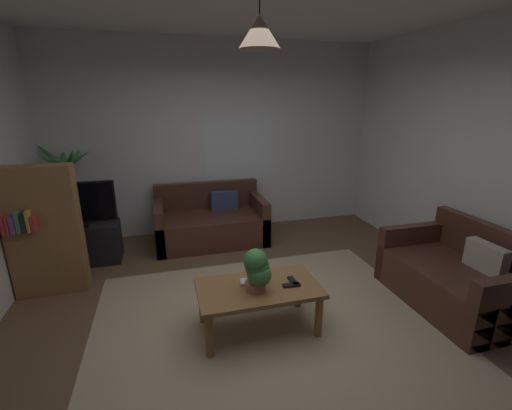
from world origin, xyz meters
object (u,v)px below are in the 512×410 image
Objects in this scene: coffee_table at (259,293)px; bookshelf_corner at (44,231)px; potted_palm_corner at (71,199)px; remote_on_table_0 at (293,281)px; tv at (76,204)px; remote_on_table_1 at (291,285)px; couch_under_window at (211,223)px; couch_right_side at (456,279)px; pendant_lamp at (259,32)px; tv_stand at (83,244)px; book_on_table_0 at (247,282)px; potted_plant_on_table at (257,269)px.

coffee_table is 0.78× the size of bookshelf_corner.
coffee_table is 0.72× the size of potted_palm_corner.
remote_on_table_0 is (0.32, -0.02, 0.08)m from coffee_table.
remote_on_table_1 is at bearing -43.04° from tv.
potted_palm_corner is (-1.88, 0.30, 0.44)m from couch_under_window.
couch_under_window and couch_right_side have the same top height.
coffee_table is 1.19× the size of tv.
pendant_lamp reaches higher than couch_right_side.
couch_under_window is 1.16× the size of couch_right_side.
remote_on_table_1 is 2.62m from bookshelf_corner.
tv_stand is (-1.68, -0.25, -0.02)m from couch_under_window.
remote_on_table_1 is (0.28, -0.07, 0.08)m from coffee_table.
remote_on_table_1 is 2.87m from tv_stand.
couch_under_window is 1.03× the size of potted_palm_corner.
coffee_table is 2.35m from bookshelf_corner.
tv_stand reaches higher than book_on_table_0.
book_on_table_0 is 0.29× the size of potted_plant_on_table.
pendant_lamp reaches higher than remote_on_table_1.
couch_right_side is 4.38m from tv.
coffee_table is at bearing 60.35° from potted_plant_on_table.
couch_under_window is 2.15m from coffee_table.
remote_on_table_1 is 3.41m from potted_palm_corner.
tv_stand is 0.98× the size of tv.
potted_palm_corner is (-1.97, 2.50, 0.07)m from potted_plant_on_table.
tv_stand is 3.44m from pendant_lamp.
potted_palm_corner is 1.24m from bookshelf_corner.
tv_stand is (-1.81, 1.89, -0.12)m from coffee_table.
couch_under_window is at bearing 9.21° from tv.
tv_stand is (-3.86, 2.03, -0.02)m from couch_right_side.
potted_plant_on_table reaches higher than remote_on_table_1.
tv is (-2.09, 1.95, 0.34)m from remote_on_table_1.
couch_right_side reaches higher than tv_stand.
tv is 0.69m from bookshelf_corner.
potted_plant_on_table is (-0.31, 0.02, 0.19)m from remote_on_table_1.
remote_on_table_1 is at bearing -91.86° from couch_right_side.
coffee_table is 9.61× the size of book_on_table_0.
couch_under_window is at bearing 8.49° from tv_stand.
potted_plant_on_table is 1.85m from pendant_lamp.
tv is at bearing -90.00° from tv_stand.
couch_under_window is 3.19× the size of pendant_lamp.
couch_under_window is 9.75× the size of remote_on_table_1.
bookshelf_corner is at bearing -105.16° from tv_stand.
couch_right_side reaches higher than book_on_table_0.
tv reaches higher than coffee_table.
book_on_table_0 is 0.40m from remote_on_table_1.
couch_right_side is 1.75m from remote_on_table_0.
potted_plant_on_table is 2.62m from tv.
remote_on_table_1 is 0.42× the size of potted_plant_on_table.
remote_on_table_0 is at bearing -93.85° from couch_right_side.
remote_on_table_0 is 1.00× the size of remote_on_table_1.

